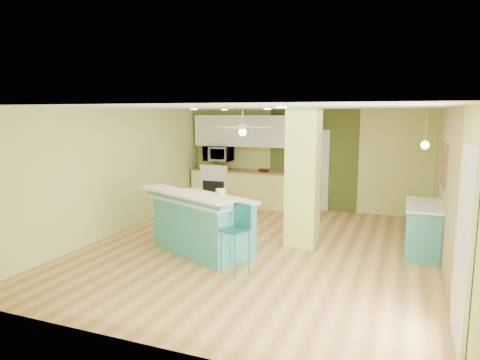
% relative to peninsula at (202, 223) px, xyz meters
% --- Properties ---
extents(floor, '(6.00, 7.00, 0.01)m').
position_rel_peninsula_xyz_m(floor, '(0.86, 0.57, -0.52)').
color(floor, '#9F6D37').
rests_on(floor, ground).
extents(ceiling, '(6.00, 7.00, 0.01)m').
position_rel_peninsula_xyz_m(ceiling, '(0.86, 0.57, 1.99)').
color(ceiling, white).
rests_on(ceiling, wall_back).
extents(wall_back, '(6.00, 0.01, 2.50)m').
position_rel_peninsula_xyz_m(wall_back, '(0.86, 4.07, 0.73)').
color(wall_back, '#C4CC6D').
rests_on(wall_back, floor).
extents(wall_front, '(6.00, 0.01, 2.50)m').
position_rel_peninsula_xyz_m(wall_front, '(0.86, -2.94, 0.73)').
color(wall_front, '#C4CC6D').
rests_on(wall_front, floor).
extents(wall_left, '(0.01, 7.00, 2.50)m').
position_rel_peninsula_xyz_m(wall_left, '(-2.15, 0.57, 0.73)').
color(wall_left, '#C4CC6D').
rests_on(wall_left, floor).
extents(wall_right, '(0.01, 7.00, 2.50)m').
position_rel_peninsula_xyz_m(wall_right, '(3.86, 0.57, 0.73)').
color(wall_right, '#C4CC6D').
rests_on(wall_right, floor).
extents(wood_panel, '(0.02, 3.40, 2.50)m').
position_rel_peninsula_xyz_m(wood_panel, '(3.85, 1.17, 0.73)').
color(wood_panel, '#9B8759').
rests_on(wood_panel, floor).
extents(olive_accent, '(2.20, 0.02, 2.50)m').
position_rel_peninsula_xyz_m(olive_accent, '(1.06, 4.05, 0.73)').
color(olive_accent, '#475220').
rests_on(olive_accent, floor).
extents(interior_door, '(0.82, 0.05, 2.00)m').
position_rel_peninsula_xyz_m(interior_door, '(1.06, 4.03, 0.48)').
color(interior_door, silver).
rests_on(interior_door, floor).
extents(french_door, '(0.04, 1.08, 2.10)m').
position_rel_peninsula_xyz_m(french_door, '(3.83, -1.73, 0.53)').
color(french_door, white).
rests_on(french_door, floor).
extents(column, '(0.55, 0.55, 2.50)m').
position_rel_peninsula_xyz_m(column, '(1.51, 1.07, 0.73)').
color(column, '#CADA65').
rests_on(column, floor).
extents(kitchen_run, '(3.25, 0.63, 0.94)m').
position_rel_peninsula_xyz_m(kitchen_run, '(-0.44, 3.77, -0.04)').
color(kitchen_run, '#EDED7C').
rests_on(kitchen_run, floor).
extents(stove, '(0.76, 0.66, 1.08)m').
position_rel_peninsula_xyz_m(stove, '(-1.39, 3.76, -0.06)').
color(stove, white).
rests_on(stove, floor).
extents(upper_cabinets, '(3.20, 0.34, 0.80)m').
position_rel_peninsula_xyz_m(upper_cabinets, '(-0.44, 3.89, 1.43)').
color(upper_cabinets, white).
rests_on(upper_cabinets, wall_back).
extents(microwave, '(0.70, 0.48, 0.39)m').
position_rel_peninsula_xyz_m(microwave, '(-1.39, 3.77, 0.83)').
color(microwave, silver).
rests_on(microwave, wall_back).
extents(ceiling_fan, '(1.41, 1.41, 0.61)m').
position_rel_peninsula_xyz_m(ceiling_fan, '(-0.24, 2.57, 1.56)').
color(ceiling_fan, white).
rests_on(ceiling_fan, ceiling).
extents(pendant_lamp, '(0.14, 0.14, 0.69)m').
position_rel_peninsula_xyz_m(pendant_lamp, '(3.51, 1.32, 1.37)').
color(pendant_lamp, silver).
rests_on(pendant_lamp, ceiling).
extents(wall_decor, '(0.03, 0.90, 0.70)m').
position_rel_peninsula_xyz_m(wall_decor, '(3.82, 1.37, 1.03)').
color(wall_decor, brown).
rests_on(wall_decor, wood_panel).
extents(peninsula, '(2.24, 1.81, 1.12)m').
position_rel_peninsula_xyz_m(peninsula, '(0.00, 0.00, 0.00)').
color(peninsula, teal).
rests_on(peninsula, floor).
extents(bar_stool, '(0.46, 0.46, 1.07)m').
position_rel_peninsula_xyz_m(bar_stool, '(0.93, -0.67, 0.20)').
color(bar_stool, teal).
rests_on(bar_stool, floor).
extents(side_counter, '(0.57, 1.35, 0.87)m').
position_rel_peninsula_xyz_m(side_counter, '(3.56, 1.35, -0.08)').
color(side_counter, teal).
rests_on(side_counter, floor).
extents(fruit_bowl, '(0.37, 0.37, 0.07)m').
position_rel_peninsula_xyz_m(fruit_bowl, '(-0.10, 3.67, 0.46)').
color(fruit_bowl, '#332315').
rests_on(fruit_bowl, kitchen_run).
extents(canister, '(0.16, 0.16, 0.17)m').
position_rel_peninsula_xyz_m(canister, '(0.33, 0.04, 0.54)').
color(canister, yellow).
rests_on(canister, peninsula).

